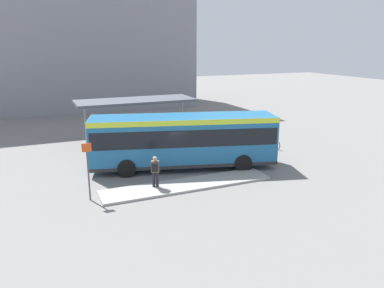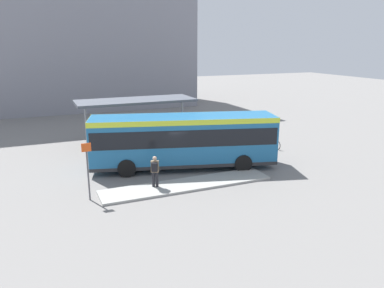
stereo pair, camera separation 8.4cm
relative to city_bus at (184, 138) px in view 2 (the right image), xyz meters
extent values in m
plane|color=slate|center=(-0.01, 0.00, -1.84)|extent=(120.00, 120.00, 0.00)
cube|color=#9E9E99|center=(-0.94, -2.84, -1.78)|extent=(9.14, 1.80, 0.12)
cube|color=#1E6093|center=(-0.01, 0.00, -0.09)|extent=(11.03, 5.23, 2.80)
cube|color=#C6DB33|center=(-0.01, 0.00, 1.16)|extent=(11.05, 5.26, 0.30)
cube|color=black|center=(-0.01, 0.00, 0.25)|extent=(10.83, 5.20, 0.98)
cube|color=black|center=(5.16, -1.42, 0.25)|extent=(0.68, 2.21, 1.08)
cube|color=#28282B|center=(-0.01, 0.00, -1.39)|extent=(11.04, 5.24, 0.20)
cylinder|color=black|center=(3.52, 0.26, -1.33)|extent=(1.06, 0.54, 1.02)
cylinder|color=black|center=(2.89, -2.02, -1.33)|extent=(1.06, 0.54, 1.02)
cylinder|color=black|center=(-2.91, 2.03, -1.33)|extent=(1.06, 0.54, 1.02)
cylinder|color=black|center=(-3.54, -0.26, -1.33)|extent=(1.06, 0.54, 1.02)
cylinder|color=#232328|center=(-2.70, -2.55, -1.33)|extent=(0.15, 0.15, 0.79)
cylinder|color=#232328|center=(-2.53, -2.62, -1.33)|extent=(0.15, 0.15, 0.79)
cube|color=#7A664C|center=(-2.62, -2.58, -0.63)|extent=(0.45, 0.35, 0.59)
cube|color=black|center=(-2.70, -2.77, -0.60)|extent=(0.35, 0.30, 0.45)
sphere|color=tan|center=(-2.62, -2.58, -0.21)|extent=(0.21, 0.21, 0.21)
torus|color=black|center=(7.36, 2.00, -1.51)|extent=(0.15, 0.67, 0.67)
torus|color=black|center=(7.50, 1.12, -1.51)|extent=(0.15, 0.67, 0.67)
cylinder|color=gold|center=(7.43, 1.56, -1.30)|extent=(0.14, 0.70, 0.04)
cylinder|color=gold|center=(7.45, 1.40, -1.35)|extent=(0.04, 0.04, 0.32)
cube|color=black|center=(7.45, 1.40, -1.19)|extent=(0.10, 0.19, 0.04)
cylinder|color=gold|center=(7.37, 1.92, -1.22)|extent=(0.48, 0.10, 0.03)
torus|color=black|center=(7.14, 2.82, -1.51)|extent=(0.16, 0.68, 0.68)
torus|color=black|center=(7.30, 1.91, -1.51)|extent=(0.16, 0.68, 0.68)
cylinder|color=#287F3D|center=(7.22, 2.36, -1.28)|extent=(0.16, 0.72, 0.04)
cylinder|color=#287F3D|center=(7.25, 2.20, -1.34)|extent=(0.04, 0.04, 0.33)
cube|color=black|center=(7.25, 2.20, -1.17)|extent=(0.10, 0.19, 0.04)
cylinder|color=#287F3D|center=(7.15, 2.73, -1.20)|extent=(0.48, 0.11, 0.03)
torus|color=black|center=(7.29, 3.66, -1.48)|extent=(0.14, 0.73, 0.73)
torus|color=black|center=(7.41, 2.67, -1.48)|extent=(0.14, 0.73, 0.73)
cylinder|color=silver|center=(7.35, 3.16, -1.24)|extent=(0.13, 0.78, 0.04)
cylinder|color=silver|center=(7.37, 2.98, -1.30)|extent=(0.04, 0.04, 0.36)
cube|color=black|center=(7.37, 2.98, -1.12)|extent=(0.09, 0.19, 0.04)
cylinder|color=silver|center=(7.30, 3.56, -1.15)|extent=(0.48, 0.09, 0.03)
cube|color=#4C515B|center=(-1.02, 6.95, 1.33)|extent=(8.61, 3.22, 0.18)
cylinder|color=gray|center=(-4.68, 6.95, -0.30)|extent=(0.16, 0.16, 3.08)
cylinder|color=gray|center=(2.64, 6.95, -0.30)|extent=(0.16, 0.16, 3.08)
cylinder|color=#4C4C51|center=(-5.92, -2.72, -0.64)|extent=(0.08, 0.08, 2.40)
cube|color=#D84C19|center=(-5.92, -2.72, 0.76)|extent=(0.44, 0.03, 0.40)
cube|color=gray|center=(-4.04, 27.21, 7.67)|extent=(28.33, 12.46, 19.02)
camera|label=1|loc=(-8.00, -19.83, 5.35)|focal=35.00mm
camera|label=2|loc=(-7.92, -19.87, 5.35)|focal=35.00mm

